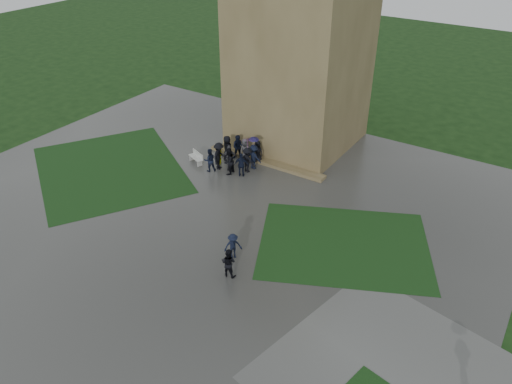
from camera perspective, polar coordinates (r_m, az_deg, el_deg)
The scene contains 10 objects.
ground at distance 27.95m, azimuth -10.54°, elevation -5.40°, with size 120.00×120.00×0.00m, color black.
plaza at distance 29.11m, azimuth -7.91°, elevation -3.44°, with size 34.00×34.00×0.02m, color #393936.
lawn_inset_left at distance 35.63m, azimuth -16.37°, elevation 2.52°, with size 11.00×9.00×0.01m, color black.
lawn_inset_right at distance 27.52m, azimuth 10.02°, elevation -5.93°, with size 9.00×7.00×0.01m, color black.
tower at distance 35.46m, azimuth 5.30°, elevation 19.12°, with size 8.00×8.00×18.00m, color brown.
tower_plinth at distance 34.93m, azimuth 1.14°, elevation 3.49°, with size 9.00×0.80×0.22m, color brown.
bench at distance 35.09m, azimuth -6.82°, elevation 3.95°, with size 1.43×0.92×0.80m.
visitor_cluster at distance 33.96m, azimuth -2.31°, elevation 4.25°, with size 3.38×3.56×2.47m.
pedestrian_mid at distance 25.86m, azimuth -2.64°, elevation -6.18°, with size 0.93×0.48×1.45m, color black.
pedestrian_near at distance 24.73m, azimuth -3.16°, elevation -8.06°, with size 0.77×0.44×1.58m, color black.
Camera 1 is at (16.24, -15.61, 16.54)m, focal length 35.00 mm.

